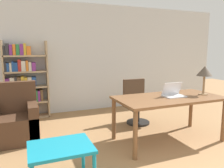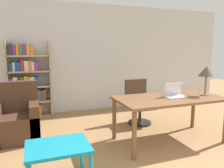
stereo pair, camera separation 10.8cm
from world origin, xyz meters
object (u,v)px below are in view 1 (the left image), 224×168
Objects in this scene: desk at (169,102)px; table_lamp at (205,72)px; side_table_blue at (61,152)px; bookshelf at (24,84)px; armchair at (15,122)px; laptop at (173,93)px; office_chair at (137,103)px.

desk is 3.57× the size of table_lamp.
desk is 2.61× the size of side_table_blue.
side_table_blue is 0.40× the size of bookshelf.
laptop is at bearing -21.07° from armchair.
laptop is 0.37× the size of armchair.
laptop is 2.16m from side_table_blue.
laptop is at bearing 18.07° from side_table_blue.
desk is 3.21m from bookshelf.
office_chair is 1.33× the size of side_table_blue.
laptop is at bearing 173.92° from table_lamp.
bookshelf is (-0.35, 2.91, 0.37)m from side_table_blue.
laptop is (0.09, 0.00, 0.14)m from desk.
armchair is at bearing -178.78° from office_chair.
side_table_blue is 2.96m from bookshelf.
desk is 4.94× the size of laptop.
side_table_blue is at bearing -167.21° from table_lamp.
bookshelf reaches higher than laptop.
laptop is at bearing -43.52° from bookshelf.
table_lamp is at bearing 12.79° from side_table_blue.
table_lamp is 3.43m from armchair.
desk is 1.07m from office_chair.
desk is at bearing 174.90° from table_lamp.
side_table_blue is 0.70× the size of armchair.
armchair reaches higher than side_table_blue.
side_table_blue is at bearing -161.93° from laptop.
table_lamp is (0.69, -0.06, 0.49)m from desk.
table_lamp is at bearing -18.37° from armchair.
office_chair reaches higher than side_table_blue.
desk is 1.82× the size of armchair.
office_chair is 2.41m from armchair.
desk reaches higher than side_table_blue.
bookshelf is (-2.23, 1.22, 0.38)m from office_chair.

